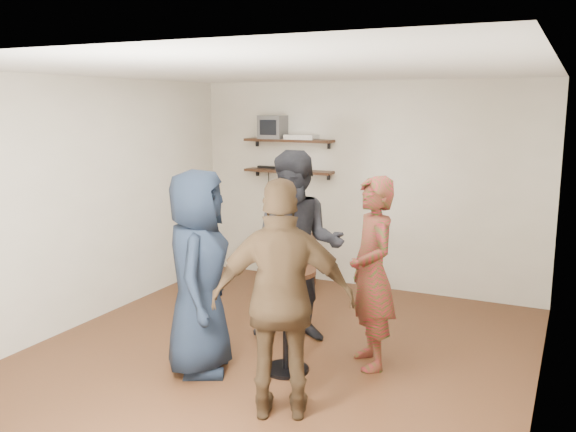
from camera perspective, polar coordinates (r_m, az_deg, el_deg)
The scene contains 18 objects.
room at distance 5.45m, azimuth -1.21°, elevation -0.32°, with size 4.58×5.08×2.68m.
shelf_upper at distance 7.94m, azimuth 0.06°, elevation 7.09°, with size 1.20×0.25×0.04m, color black.
shelf_lower at distance 7.98m, azimuth 0.06°, elevation 4.22°, with size 1.20×0.25×0.04m, color black.
crt_monitor at distance 8.03m, azimuth -1.39°, elevation 8.32°, with size 0.32×0.30×0.30m, color #59595B.
dvd_deck at distance 7.86m, azimuth 1.28°, elevation 7.40°, with size 0.40×0.24×0.06m, color silver.
radio at distance 7.97m, azimuth 0.01°, elevation 4.71°, with size 0.22×0.10×0.10m, color black.
power_strip at distance 8.16m, azimuth -1.88°, elevation 4.59°, with size 0.30×0.05×0.03m, color black.
side_table at distance 7.74m, azimuth 0.30°, elevation -2.67°, with size 0.63×0.63×0.67m.
vase_lilies at distance 7.65m, azimuth 0.29°, elevation 0.62°, with size 0.20×0.21×1.08m.
drinks_table at distance 5.32m, azimuth -0.13°, elevation -8.44°, with size 0.51×0.51×0.93m.
wine_glass_fl at distance 5.20m, azimuth -0.84°, elevation -3.62°, with size 0.06×0.06×0.19m.
wine_glass_fr at distance 5.13m, azimuth 0.46°, elevation -3.57°, with size 0.07×0.07×0.22m.
wine_glass_bl at distance 5.25m, azimuth -0.09°, elevation -3.44°, with size 0.06×0.06×0.19m.
wine_glass_br at distance 5.19m, azimuth -0.02°, elevation -3.66°, with size 0.06×0.06×0.19m.
person_plaid at distance 5.42m, azimuth 7.87°, elevation -5.31°, with size 0.62×0.41×1.71m, color #B91532.
person_dark at distance 5.95m, azimuth 0.95°, elevation -2.92°, with size 0.92×0.71×1.88m, color black.
person_navy at distance 5.31m, azimuth -8.42°, elevation -5.25°, with size 0.87×0.57×1.78m, color #151E2F.
person_brown at distance 4.50m, azimuth -0.48°, elevation -7.91°, with size 1.06×0.44×1.80m, color #3F2D1B.
Camera 1 is at (2.42, -4.78, 2.33)m, focal length 38.00 mm.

